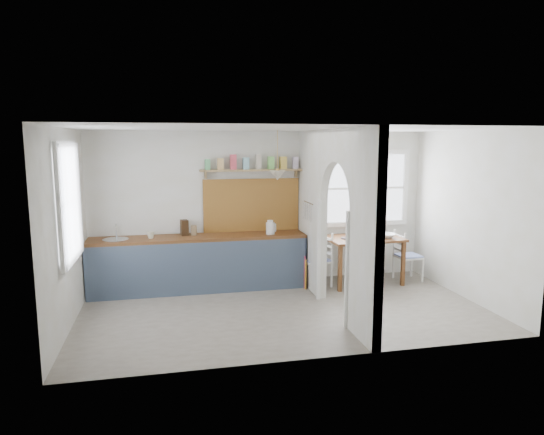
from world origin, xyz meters
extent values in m
cube|color=gray|center=(0.00, 0.00, 0.00)|extent=(5.80, 3.20, 0.01)
cube|color=silver|center=(0.00, 0.00, 2.60)|extent=(5.80, 3.20, 0.01)
cube|color=silver|center=(0.00, 1.60, 1.30)|extent=(5.80, 0.01, 2.60)
cube|color=silver|center=(0.00, -1.60, 1.30)|extent=(5.80, 0.01, 2.60)
cube|color=silver|center=(-2.90, 0.00, 1.30)|extent=(0.01, 3.20, 2.60)
cube|color=silver|center=(2.90, 0.00, 1.30)|extent=(0.01, 3.20, 2.60)
cube|color=silver|center=(0.70, -1.20, 1.30)|extent=(0.12, 0.80, 2.60)
cube|color=silver|center=(0.70, 1.00, 1.30)|extent=(0.12, 1.20, 2.60)
cube|color=silver|center=(0.70, -0.20, 2.08)|extent=(0.12, 1.20, 1.05)
cube|color=brown|center=(-1.13, 1.30, 0.88)|extent=(3.50, 0.60, 0.05)
cube|color=#434E61|center=(-1.13, 1.01, 0.42)|extent=(3.50, 0.03, 0.85)
cube|color=#3D2714|center=(-1.13, 1.35, 0.42)|extent=(3.46, 0.45, 0.85)
cylinder|color=silver|center=(-2.43, 1.30, 0.89)|extent=(0.40, 0.40, 0.02)
cube|color=#9B6528|center=(-0.20, 1.58, 1.35)|extent=(1.65, 0.03, 0.90)
cube|color=olive|center=(-0.20, 1.49, 1.95)|extent=(1.75, 0.20, 0.03)
cube|color=#4C9B5D|center=(-0.95, 1.49, 2.06)|extent=(0.09, 0.09, 0.18)
cube|color=tan|center=(-0.74, 1.49, 2.06)|extent=(0.09, 0.09, 0.18)
cube|color=#B02E3D|center=(-0.52, 1.49, 2.06)|extent=(0.09, 0.09, 0.18)
cube|color=#71A7B4|center=(-0.31, 1.49, 2.06)|extent=(0.09, 0.09, 0.18)
cube|color=#B4A995|center=(-0.10, 1.49, 2.06)|extent=(0.09, 0.09, 0.18)
cube|color=#5CA944|center=(0.11, 1.49, 2.06)|extent=(0.09, 0.09, 0.18)
cube|color=gold|center=(0.33, 1.49, 2.06)|extent=(0.09, 0.09, 0.18)
cube|color=#AD9EB7|center=(0.54, 1.49, 2.06)|extent=(0.09, 0.09, 0.18)
cone|color=beige|center=(0.15, 1.15, 1.88)|extent=(0.26, 0.26, 0.16)
cylinder|color=silver|center=(0.61, 0.90, 1.45)|extent=(0.02, 0.50, 0.02)
imported|color=white|center=(-1.89, 1.26, 0.95)|extent=(0.12, 0.12, 0.11)
imported|color=silver|center=(-1.89, 1.39, 0.94)|extent=(0.15, 0.15, 0.09)
cube|color=#3D2714|center=(-1.35, 1.44, 1.02)|extent=(0.13, 0.17, 0.25)
cylinder|color=olive|center=(-1.20, 1.40, 0.98)|extent=(0.13, 0.13, 0.16)
cube|color=#B23757|center=(0.58, 0.98, 0.28)|extent=(0.02, 0.03, 0.55)
cube|color=orange|center=(0.58, 0.93, 0.25)|extent=(0.02, 0.03, 0.50)
imported|color=white|center=(2.01, 0.97, 0.84)|extent=(0.37, 0.37, 0.08)
imported|color=#517252|center=(1.45, 0.99, 0.85)|extent=(0.11, 0.11, 0.10)
cylinder|color=#2B2020|center=(1.34, 1.06, 0.81)|extent=(0.21, 0.21, 0.02)
imported|color=#54295B|center=(1.72, 1.35, 0.89)|extent=(0.20, 0.20, 0.18)
camera|label=1|loc=(-1.62, -6.53, 2.41)|focal=32.00mm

